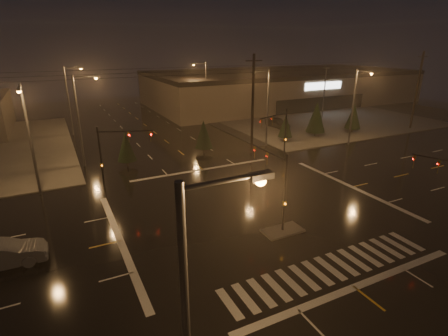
# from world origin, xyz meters

# --- Properties ---
(ground) EXTENTS (140.00, 140.00, 0.00)m
(ground) POSITION_xyz_m (0.00, 0.00, 0.00)
(ground) COLOR black
(ground) RESTS_ON ground
(sidewalk_ne) EXTENTS (36.00, 36.00, 0.12)m
(sidewalk_ne) POSITION_xyz_m (30.00, 30.00, 0.06)
(sidewalk_ne) COLOR #45423D
(sidewalk_ne) RESTS_ON ground
(median_island) EXTENTS (3.00, 1.60, 0.15)m
(median_island) POSITION_xyz_m (0.00, -4.00, 0.07)
(median_island) COLOR #45423D
(median_island) RESTS_ON ground
(crosswalk) EXTENTS (15.00, 2.60, 0.01)m
(crosswalk) POSITION_xyz_m (0.00, -9.00, 0.01)
(crosswalk) COLOR beige
(crosswalk) RESTS_ON ground
(stop_bar_near) EXTENTS (16.00, 0.50, 0.01)m
(stop_bar_near) POSITION_xyz_m (0.00, -11.00, 0.01)
(stop_bar_near) COLOR beige
(stop_bar_near) RESTS_ON ground
(stop_bar_far) EXTENTS (16.00, 0.50, 0.01)m
(stop_bar_far) POSITION_xyz_m (0.00, 11.00, 0.01)
(stop_bar_far) COLOR beige
(stop_bar_far) RESTS_ON ground
(parking_lot) EXTENTS (50.00, 24.00, 0.08)m
(parking_lot) POSITION_xyz_m (35.00, 28.00, 0.04)
(parking_lot) COLOR black
(parking_lot) RESTS_ON ground
(retail_building) EXTENTS (60.20, 28.30, 7.20)m
(retail_building) POSITION_xyz_m (35.00, 45.99, 3.84)
(retail_building) COLOR #706050
(retail_building) RESTS_ON ground
(signal_mast_median) EXTENTS (0.25, 4.59, 6.00)m
(signal_mast_median) POSITION_xyz_m (0.00, -3.07, 3.75)
(signal_mast_median) COLOR black
(signal_mast_median) RESTS_ON ground
(signal_mast_ne) EXTENTS (4.84, 1.86, 6.00)m
(signal_mast_ne) POSITION_xyz_m (9.50, 10.14, 3.79)
(signal_mast_ne) COLOR black
(signal_mast_ne) RESTS_ON ground
(signal_mast_nw) EXTENTS (4.84, 1.86, 6.00)m
(signal_mast_nw) POSITION_xyz_m (-9.50, 10.14, 3.79)
(signal_mast_nw) COLOR black
(signal_mast_nw) RESTS_ON ground
(streetlight_0) EXTENTS (2.77, 0.32, 10.00)m
(streetlight_0) POSITION_xyz_m (-11.18, -15.00, 5.80)
(streetlight_0) COLOR #38383A
(streetlight_0) RESTS_ON ground
(streetlight_1) EXTENTS (2.77, 0.32, 10.00)m
(streetlight_1) POSITION_xyz_m (-11.18, 18.00, 5.80)
(streetlight_1) COLOR #38383A
(streetlight_1) RESTS_ON ground
(streetlight_2) EXTENTS (2.77, 0.32, 10.00)m
(streetlight_2) POSITION_xyz_m (-11.18, 34.00, 5.80)
(streetlight_2) COLOR #38383A
(streetlight_2) RESTS_ON ground
(streetlight_3) EXTENTS (2.77, 0.32, 10.00)m
(streetlight_3) POSITION_xyz_m (11.18, 16.00, 5.80)
(streetlight_3) COLOR #38383A
(streetlight_3) RESTS_ON ground
(streetlight_4) EXTENTS (2.77, 0.32, 10.00)m
(streetlight_4) POSITION_xyz_m (11.18, 36.00, 5.80)
(streetlight_4) COLOR #38383A
(streetlight_4) RESTS_ON ground
(streetlight_5) EXTENTS (0.32, 2.77, 10.00)m
(streetlight_5) POSITION_xyz_m (-16.00, 11.18, 5.80)
(streetlight_5) COLOR #38383A
(streetlight_5) RESTS_ON ground
(streetlight_6) EXTENTS (0.32, 2.77, 10.00)m
(streetlight_6) POSITION_xyz_m (22.00, 11.18, 5.80)
(streetlight_6) COLOR #38383A
(streetlight_6) RESTS_ON ground
(utility_pole_1) EXTENTS (2.20, 0.32, 12.00)m
(utility_pole_1) POSITION_xyz_m (8.00, 14.00, 6.13)
(utility_pole_1) COLOR black
(utility_pole_1) RESTS_ON ground
(utility_pole_2) EXTENTS (2.20, 0.32, 12.00)m
(utility_pole_2) POSITION_xyz_m (38.00, 14.00, 6.13)
(utility_pole_2) COLOR black
(utility_pole_2) RESTS_ON ground
(conifer_0) EXTENTS (2.00, 2.00, 3.83)m
(conifer_0) POSITION_xyz_m (15.01, 16.62, 2.26)
(conifer_0) COLOR black
(conifer_0) RESTS_ON ground
(conifer_1) EXTENTS (2.82, 2.82, 5.11)m
(conifer_1) POSITION_xyz_m (20.80, 17.04, 2.90)
(conifer_1) COLOR black
(conifer_1) RESTS_ON ground
(conifer_2) EXTENTS (2.40, 2.40, 4.45)m
(conifer_2) POSITION_xyz_m (27.45, 16.24, 2.57)
(conifer_2) COLOR black
(conifer_2) RESTS_ON ground
(conifer_3) EXTENTS (2.11, 2.11, 3.99)m
(conifer_3) POSITION_xyz_m (-7.14, 15.78, 2.34)
(conifer_3) COLOR black
(conifer_3) RESTS_ON ground
(conifer_4) EXTENTS (2.23, 2.23, 4.18)m
(conifer_4) POSITION_xyz_m (2.60, 16.66, 2.44)
(conifer_4) COLOR black
(conifer_4) RESTS_ON ground
(car_parked) EXTENTS (2.31, 4.99, 1.65)m
(car_parked) POSITION_xyz_m (19.00, 24.17, 0.83)
(car_parked) COLOR black
(car_parked) RESTS_ON ground
(car_crossing) EXTENTS (5.14, 1.85, 1.69)m
(car_crossing) POSITION_xyz_m (-18.08, 0.18, 0.84)
(car_crossing) COLOR slate
(car_crossing) RESTS_ON ground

